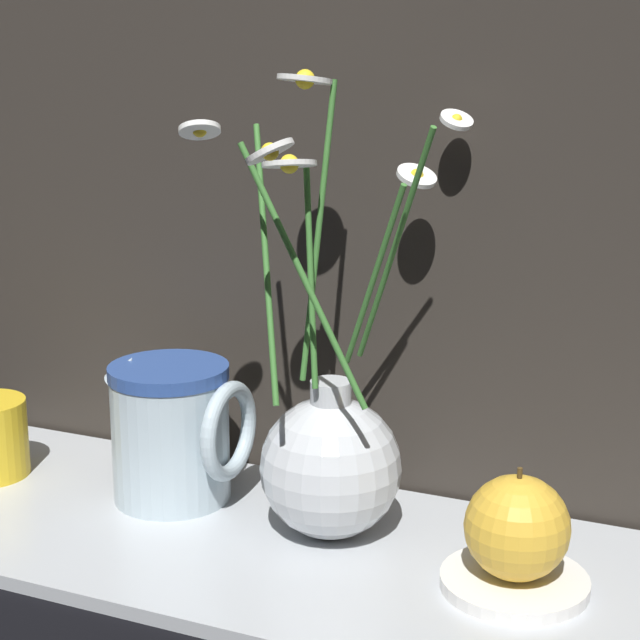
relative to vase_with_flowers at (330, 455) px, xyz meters
The scene contains 6 objects.
ground_plane 0.09m from the vase_with_flowers, 79.00° to the right, with size 6.00×6.00×0.00m, color black.
shelf 0.08m from the vase_with_flowers, 79.00° to the right, with size 0.85×0.29×0.01m.
vase_with_flowers is the anchor object (origin of this frame).
ceramic_pitcher 0.16m from the vase_with_flowers, behind, with size 0.13×0.11×0.14m.
saucer_plate 0.18m from the vase_with_flowers, 11.29° to the right, with size 0.11×0.11×0.01m.
orange_fruit 0.17m from the vase_with_flowers, 11.29° to the right, with size 0.08×0.08×0.09m.
Camera 1 is at (0.32, -0.74, 0.42)m, focal length 60.00 mm.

